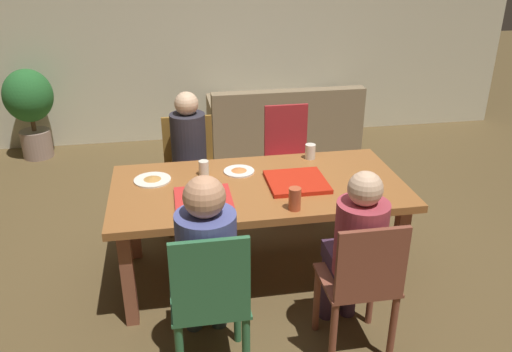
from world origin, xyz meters
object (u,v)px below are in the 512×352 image
at_px(couch, 283,126).
at_px(person_1, 356,244).
at_px(drinking_glass_0, 204,168).
at_px(plate_1, 152,179).
at_px(person_0, 190,154).
at_px(drinking_glass_1, 310,151).
at_px(chair_1, 362,284).
at_px(plate_0, 239,171).
at_px(person_2, 206,255).
at_px(pizza_box_1, 297,182).
at_px(drinking_glass_2, 295,199).
at_px(chair_0, 190,165).
at_px(potted_plant, 30,104).
at_px(pizza_box_0, 203,199).
at_px(chair_2, 210,302).
at_px(chair_3, 288,156).
at_px(dining_table, 258,194).

bearing_deg(couch, person_1, -95.43).
height_order(drinking_glass_0, couch, drinking_glass_0).
bearing_deg(plate_1, person_0, 63.11).
xyz_separation_m(plate_1, drinking_glass_1, (1.20, 0.20, 0.05)).
xyz_separation_m(chair_1, plate_0, (-0.53, 1.14, 0.24)).
height_order(chair_1, person_1, person_1).
distance_m(person_2, pizza_box_1, 1.03).
bearing_deg(person_2, drinking_glass_2, 33.51).
bearing_deg(plate_0, person_2, -107.92).
xyz_separation_m(plate_0, drinking_glass_0, (-0.25, -0.01, 0.04)).
bearing_deg(chair_0, pizza_box_1, -53.98).
relative_size(chair_1, person_2, 0.76).
relative_size(person_1, drinking_glass_1, 10.11).
bearing_deg(person_1, drinking_glass_2, 126.38).
xyz_separation_m(pizza_box_1, drinking_glass_0, (-0.62, 0.26, 0.04)).
bearing_deg(plate_0, potted_plant, 128.63).
height_order(pizza_box_0, plate_0, plate_0).
bearing_deg(chair_2, pizza_box_0, 87.29).
distance_m(chair_2, pizza_box_0, 0.80).
distance_m(chair_1, pizza_box_0, 1.13).
xyz_separation_m(person_1, potted_plant, (-2.51, 3.48, -0.06)).
bearing_deg(chair_3, plate_0, -127.26).
height_order(chair_0, chair_2, chair_2).
xyz_separation_m(drinking_glass_1, couch, (0.26, 2.09, -0.51)).
bearing_deg(pizza_box_0, drinking_glass_1, 33.00).
bearing_deg(plate_1, chair_2, -75.53).
bearing_deg(drinking_glass_1, person_0, 157.79).
bearing_deg(person_0, chair_3, 11.14).
height_order(pizza_box_0, drinking_glass_1, drinking_glass_1).
distance_m(person_2, chair_3, 1.93).
height_order(person_2, chair_3, person_2).
distance_m(pizza_box_0, plate_1, 0.49).
height_order(person_1, drinking_glass_2, person_1).
bearing_deg(pizza_box_1, person_0, 131.05).
bearing_deg(drinking_glass_0, plate_1, -174.28).
relative_size(chair_2, pizza_box_1, 2.40).
bearing_deg(drinking_glass_2, pizza_box_1, 73.77).
height_order(pizza_box_0, pizza_box_1, pizza_box_1).
bearing_deg(chair_1, drinking_glass_1, 88.01).
xyz_separation_m(chair_3, drinking_glass_1, (0.05, -0.54, 0.25)).
relative_size(chair_2, drinking_glass_0, 8.99).
bearing_deg(pizza_box_0, person_2, -93.36).
height_order(chair_3, plate_0, chair_3).
relative_size(dining_table, plate_1, 7.81).
distance_m(chair_1, couch, 3.41).
height_order(person_0, potted_plant, person_0).
distance_m(person_0, plate_1, 0.64).
height_order(pizza_box_1, couch, couch).
relative_size(pizza_box_1, potted_plant, 0.40).
height_order(person_0, pizza_box_1, person_0).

